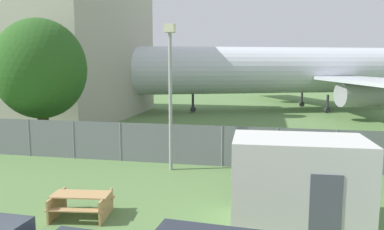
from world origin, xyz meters
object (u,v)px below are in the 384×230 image
Objects in this scene: picnic_bench_near_cabin at (81,202)px; airplane at (304,71)px; portable_cabin at (298,182)px; tree_near_hangar at (40,69)px.

airplane is at bearing 72.87° from picnic_bench_near_cabin.
portable_cabin is 0.53× the size of tree_near_hangar.
picnic_bench_near_cabin is 0.27× the size of tree_near_hangar.
tree_near_hangar is (-13.83, 8.32, 3.18)m from portable_cabin.
portable_cabin reaches higher than picnic_bench_near_cabin.
airplane is 11.10× the size of portable_cabin.
airplane is 29.79m from portable_cabin.
airplane is 5.92× the size of tree_near_hangar.
portable_cabin is at bearing 64.17° from airplane.
airplane is at bearing 82.67° from portable_cabin.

